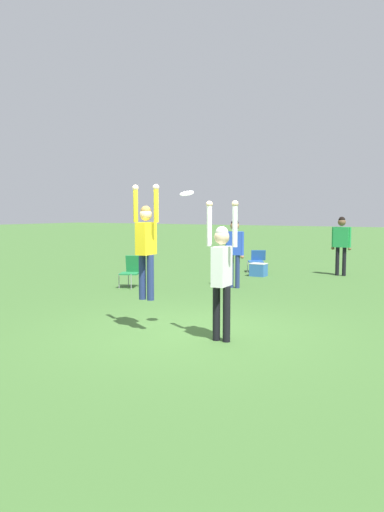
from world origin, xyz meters
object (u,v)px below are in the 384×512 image
Objects in this scene: camping_chair_0 at (257,259)px; cooler_box at (258,270)px; person_jumping at (146,240)px; camping_chair_2 at (132,269)px; frisbee at (187,193)px; person_spectator_far at (341,240)px; person_spectator_near at (235,246)px; person_defending at (222,267)px.

camping_chair_0 is 1.12m from cooler_box.
camping_chair_0 is at bearing 116.41° from cooler_box.
person_jumping is 7.94m from cooler_box.
camping_chair_2 is 1.73× the size of cooler_box.
person_spectator_far is (0.20, 9.04, -1.18)m from frisbee.
person_jumping is 5.26m from person_spectator_near.
person_jumping is 3.92× the size of cooler_box.
person_spectator_far is 3.79× the size of cooler_box.
camping_chair_2 is 6.84m from person_spectator_far.
person_jumping is at bearing -168.40° from frisbee.
person_defending is at bearing 116.45° from camping_chair_2.
person_jumping reaches higher than cooler_box.
person_defending is 4.46× the size of cooler_box.
camping_chair_2 is (-4.65, 3.71, -0.69)m from person_defending.
camping_chair_0 is 2.82m from person_spectator_far.
camping_chair_0 is at bearing 7.25° from person_jumping.
cooler_box is at bearing 81.97° from person_spectator_near.
camping_chair_0 is at bearing 87.17° from person_spectator_near.
cooler_box is (-1.27, 7.71, -1.36)m from person_jumping.
cooler_box is (-2.65, 7.61, -0.97)m from person_defending.
person_jumping is at bearing -97.40° from person_spectator_near.
frisbee is at bearing -75.28° from cooler_box.
frisbee is at bearing -98.12° from person_defending.
person_defending is at bearing -70.78° from cooler_box.
person_spectator_far is (0.92, 9.18, -0.41)m from person_jumping.
camping_chair_0 is 0.39× the size of person_spectator_far.
camping_chair_0 is at bearing -132.04° from camping_chair_2.
person_jumping is 1.06× the size of person_spectator_near.
frisbee is 0.12× the size of person_spectator_near.
camping_chair_2 is 0.47× the size of person_spectator_near.
camping_chair_0 is 0.40× the size of person_spectator_near.
person_jumping is at bearing -94.28° from person_spectator_far.
camping_chair_2 is (-3.98, 3.66, -1.84)m from frisbee.
frisbee reaches higher than person_defending.
person_defending is 1.33m from frisbee.
frisbee is 0.26× the size of camping_chair_2.
person_spectator_near is 0.97× the size of person_spectator_far.
person_defending is at bearing -90.00° from person_jumping.
frisbee is 0.46× the size of cooler_box.
camping_chair_2 is (-1.50, -4.89, 0.06)m from camping_chair_0.
person_defending reaches higher than camping_chair_2.
camping_chair_2 is at bearing -117.04° from cooler_box.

